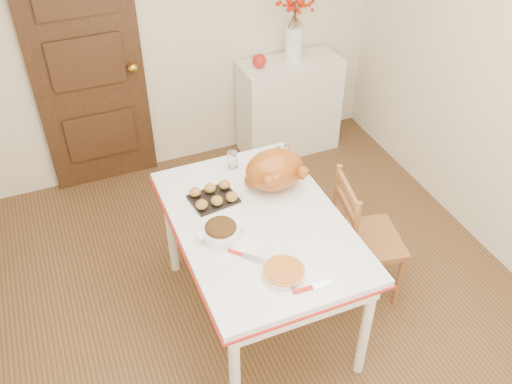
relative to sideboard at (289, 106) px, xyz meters
name	(u,v)px	position (x,y,z in m)	size (l,w,h in m)	color
floor	(273,318)	(-0.93, -1.78, -0.43)	(3.50, 4.00, 0.00)	#482E15
wall_back	(172,25)	(-0.93, 0.22, 0.82)	(3.50, 0.00, 2.50)	beige
door_back	(87,69)	(-1.63, 0.19, 0.60)	(0.85, 0.06, 2.06)	black
sideboard	(289,106)	(0.00, 0.00, 0.00)	(0.87, 0.39, 0.87)	silver
kitchen_table	(259,271)	(-1.01, -1.72, -0.02)	(0.95, 1.39, 0.83)	white
chair_oak	(368,238)	(-0.26, -1.77, 0.04)	(0.42, 0.42, 0.95)	#95562D
berry_vase	(295,25)	(0.02, 0.00, 0.75)	(0.32, 0.32, 0.63)	white
apple	(259,61)	(-0.29, 0.00, 0.49)	(0.12, 0.12, 0.12)	red
turkey_platter	(275,172)	(-0.81, -1.48, 0.54)	(0.43, 0.34, 0.27)	#9D4C0F
pumpkin_pie	(284,271)	(-1.05, -2.14, 0.42)	(0.23, 0.23, 0.05)	#AD5619
stuffing_dish	(221,230)	(-1.26, -1.76, 0.45)	(0.26, 0.21, 0.10)	#503010
rolls_tray	(213,195)	(-1.19, -1.44, 0.44)	(0.27, 0.21, 0.07)	#A26C31
pie_server	(313,287)	(-0.95, -2.28, 0.41)	(0.22, 0.06, 0.01)	silver
carving_knife	(247,256)	(-1.18, -1.96, 0.41)	(0.23, 0.05, 0.01)	silver
drinking_glass	(232,160)	(-0.96, -1.16, 0.46)	(0.07, 0.07, 0.11)	white
shaker_pair	(282,153)	(-0.63, -1.20, 0.45)	(0.10, 0.04, 0.10)	white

